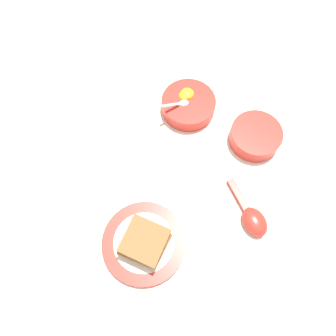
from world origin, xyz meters
The scene contains 6 objects.
ground_plane centered at (0.00, 0.00, 0.00)m, with size 3.00×3.00×0.00m, color silver.
egg_bowl centered at (0.04, 0.16, 0.02)m, with size 0.15×0.15×0.07m.
toast_plate centered at (-0.16, -0.17, 0.01)m, with size 0.20×0.20×0.02m.
toast_sandwich centered at (-0.15, -0.18, 0.04)m, with size 0.13×0.13×0.05m.
soup_spoon centered at (0.11, -0.18, 0.02)m, with size 0.07×0.16×0.03m.
congee_bowl centered at (0.18, 0.03, 0.02)m, with size 0.13×0.13×0.04m.
Camera 1 is at (-0.13, -0.32, 0.77)m, focal length 35.00 mm.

